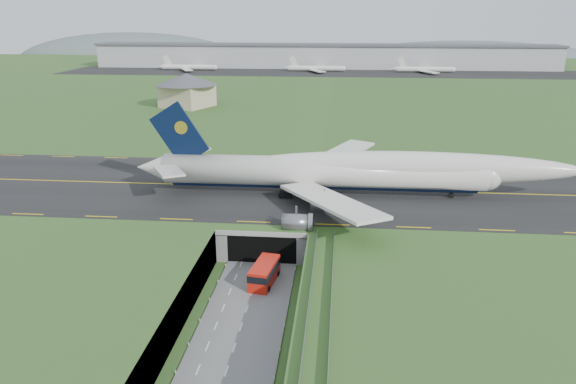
# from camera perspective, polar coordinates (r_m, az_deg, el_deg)

# --- Properties ---
(ground) EXTENTS (900.00, 900.00, 0.00)m
(ground) POSITION_cam_1_polar(r_m,az_deg,el_deg) (91.16, -3.37, -9.40)
(ground) COLOR #305522
(ground) RESTS_ON ground
(airfield_deck) EXTENTS (800.00, 800.00, 6.00)m
(airfield_deck) POSITION_cam_1_polar(r_m,az_deg,el_deg) (89.82, -3.41, -7.70)
(airfield_deck) COLOR gray
(airfield_deck) RESTS_ON ground
(trench_road) EXTENTS (12.00, 75.00, 0.20)m
(trench_road) POSITION_cam_1_polar(r_m,az_deg,el_deg) (84.60, -4.16, -11.65)
(trench_road) COLOR slate
(trench_road) RESTS_ON ground
(taxiway) EXTENTS (800.00, 44.00, 0.18)m
(taxiway) POSITION_cam_1_polar(r_m,az_deg,el_deg) (119.20, -1.03, 0.47)
(taxiway) COLOR black
(taxiway) RESTS_ON airfield_deck
(tunnel_portal) EXTENTS (17.00, 22.30, 6.00)m
(tunnel_portal) POSITION_cam_1_polar(r_m,az_deg,el_deg) (104.86, -2.03, -3.62)
(tunnel_portal) COLOR gray
(tunnel_portal) RESTS_ON ground
(guideway) EXTENTS (3.00, 53.00, 7.05)m
(guideway) POSITION_cam_1_polar(r_m,az_deg,el_deg) (70.97, 3.18, -13.02)
(guideway) COLOR #A8A8A3
(guideway) RESTS_ON ground
(jumbo_jet) EXTENTS (89.31, 58.46, 19.33)m
(jumbo_jet) POSITION_cam_1_polar(r_m,az_deg,el_deg) (113.31, 6.67, 2.11)
(jumbo_jet) COLOR silver
(jumbo_jet) RESTS_ON ground
(shuttle_tram) EXTENTS (4.38, 8.78, 3.41)m
(shuttle_tram) POSITION_cam_1_polar(r_m,az_deg,el_deg) (90.69, -2.41, -8.22)
(shuttle_tram) COLOR red
(shuttle_tram) RESTS_ON ground
(service_building) EXTENTS (31.25, 31.25, 13.00)m
(service_building) POSITION_cam_1_polar(r_m,az_deg,el_deg) (225.26, -10.25, 10.44)
(service_building) COLOR #C2AD8C
(service_building) RESTS_ON ground
(cargo_terminal) EXTENTS (320.00, 67.00, 15.60)m
(cargo_terminal) POSITION_cam_1_polar(r_m,az_deg,el_deg) (380.66, 3.59, 13.64)
(cargo_terminal) COLOR #B2B2B2
(cargo_terminal) RESTS_ON ground
(distant_hills) EXTENTS (700.00, 91.00, 60.00)m
(distant_hills) POSITION_cam_1_polar(r_m,az_deg,el_deg) (514.63, 11.45, 12.42)
(distant_hills) COLOR #50605D
(distant_hills) RESTS_ON ground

